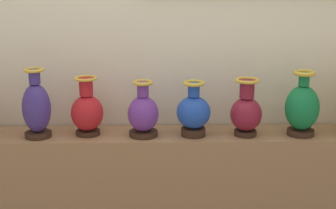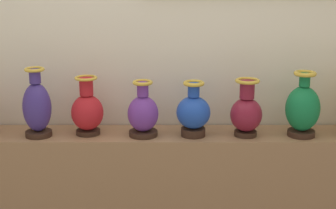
{
  "view_description": "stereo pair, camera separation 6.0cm",
  "coord_description": "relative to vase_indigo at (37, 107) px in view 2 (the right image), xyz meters",
  "views": [
    {
      "loc": [
        -0.06,
        -2.76,
        1.91
      ],
      "look_at": [
        0.0,
        0.0,
        1.17
      ],
      "focal_mm": 54.72,
      "sensor_mm": 36.0,
      "label": 1
    },
    {
      "loc": [
        0.0,
        -2.76,
        1.91
      ],
      "look_at": [
        0.0,
        0.0,
        1.17
      ],
      "focal_mm": 54.72,
      "sensor_mm": 36.0,
      "label": 2
    }
  ],
  "objects": [
    {
      "name": "vase_indigo",
      "position": [
        0.0,
        0.0,
        0.0
      ],
      "size": [
        0.16,
        0.16,
        0.39
      ],
      "color": "#382319",
      "rests_on": "display_shelf"
    },
    {
      "name": "vase_emerald",
      "position": [
        1.46,
        0.0,
        -0.01
      ],
      "size": [
        0.19,
        0.19,
        0.37
      ],
      "color": "#382319",
      "rests_on": "display_shelf"
    },
    {
      "name": "back_wall",
      "position": [
        0.73,
        0.27,
        0.4
      ],
      "size": [
        5.82,
        0.14,
        3.12
      ],
      "color": "beige",
      "rests_on": "ground_plane"
    },
    {
      "name": "vase_violet",
      "position": [
        0.58,
        0.01,
        -0.04
      ],
      "size": [
        0.17,
        0.17,
        0.31
      ],
      "color": "#382319",
      "rests_on": "display_shelf"
    },
    {
      "name": "vase_burgundy",
      "position": [
        1.15,
        0.01,
        -0.03
      ],
      "size": [
        0.18,
        0.18,
        0.32
      ],
      "color": "#382319",
      "rests_on": "display_shelf"
    },
    {
      "name": "vase_sapphire",
      "position": [
        0.86,
        0.01,
        -0.03
      ],
      "size": [
        0.19,
        0.19,
        0.31
      ],
      "color": "#382319",
      "rests_on": "display_shelf"
    },
    {
      "name": "vase_crimson",
      "position": [
        0.27,
        0.04,
        -0.03
      ],
      "size": [
        0.18,
        0.18,
        0.33
      ],
      "color": "#382319",
      "rests_on": "display_shelf"
    }
  ]
}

